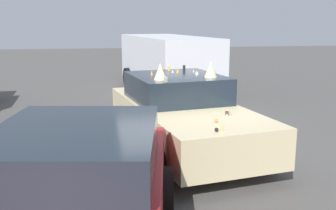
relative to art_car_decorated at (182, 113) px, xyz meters
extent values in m
plane|color=#514F4C|center=(-0.08, -0.01, -0.71)|extent=(60.00, 60.00, 0.00)
cube|color=beige|center=(-0.08, -0.01, -0.12)|extent=(4.72, 2.57, 0.66)
cube|color=#1E2833|center=(0.30, 0.05, 0.46)|extent=(2.13, 1.98, 0.51)
cylinder|color=black|center=(-1.29, -1.18, -0.40)|extent=(0.63, 0.32, 0.60)
cylinder|color=black|center=(-1.61, 0.68, -0.40)|extent=(0.63, 0.32, 0.60)
cylinder|color=black|center=(1.44, -0.71, -0.40)|extent=(0.63, 0.32, 0.60)
cylinder|color=black|center=(1.13, 1.15, -0.40)|extent=(0.63, 0.32, 0.60)
ellipsoid|color=black|center=(1.46, 1.19, -0.27)|extent=(0.11, 0.04, 0.14)
ellipsoid|color=black|center=(-0.79, 0.80, -0.18)|extent=(0.11, 0.04, 0.10)
ellipsoid|color=black|center=(0.61, 1.04, -0.24)|extent=(0.14, 0.04, 0.08)
ellipsoid|color=black|center=(-0.24, -0.98, 0.06)|extent=(0.13, 0.04, 0.09)
ellipsoid|color=black|center=(0.05, -0.93, -0.04)|extent=(0.20, 0.05, 0.10)
ellipsoid|color=black|center=(-0.55, -1.03, -0.15)|extent=(0.17, 0.05, 0.15)
cone|color=silver|center=(-1.19, -0.53, 0.24)|extent=(0.08, 0.08, 0.06)
cone|color=gray|center=(-1.14, -0.60, 0.26)|extent=(0.08, 0.08, 0.10)
sphere|color=black|center=(-2.08, -0.07, 0.24)|extent=(0.06, 0.06, 0.06)
sphere|color=orange|center=(-1.58, -0.22, 0.24)|extent=(0.06, 0.06, 0.06)
cylinder|color=#51381E|center=(-1.17, -0.53, 0.25)|extent=(0.07, 0.07, 0.08)
cone|color=tan|center=(-2.08, -0.16, 0.27)|extent=(0.07, 0.07, 0.13)
cone|color=gray|center=(0.65, -0.39, 0.75)|extent=(0.05, 0.05, 0.07)
cone|color=gray|center=(-0.02, -0.54, 0.76)|extent=(0.06, 0.06, 0.09)
cylinder|color=black|center=(1.05, -0.27, 0.77)|extent=(0.07, 0.07, 0.11)
cone|color=orange|center=(1.09, 0.06, 0.77)|extent=(0.10, 0.10, 0.10)
cone|color=#A87A38|center=(1.03, 0.23, 0.77)|extent=(0.11, 0.11, 0.11)
cone|color=orange|center=(0.37, 0.53, 0.77)|extent=(0.05, 0.05, 0.11)
cone|color=gray|center=(0.69, 0.05, 0.75)|extent=(0.09, 0.09, 0.06)
cone|color=orange|center=(0.67, -0.05, 0.76)|extent=(0.08, 0.08, 0.09)
cylinder|color=gray|center=(-0.55, 0.40, 0.76)|extent=(0.08, 0.08, 0.08)
cone|color=silver|center=(0.37, -0.39, 0.75)|extent=(0.08, 0.08, 0.06)
cone|color=beige|center=(-0.12, -0.53, 0.87)|extent=(0.24, 0.24, 0.30)
cone|color=beige|center=(-0.29, 0.46, 0.87)|extent=(0.24, 0.24, 0.30)
cube|color=silver|center=(6.33, -0.80, 0.42)|extent=(5.58, 2.90, 1.65)
cube|color=#1E2833|center=(8.16, -0.48, 0.75)|extent=(0.42, 1.77, 0.59)
cylinder|color=black|center=(7.72, 0.49, -0.35)|extent=(0.75, 0.36, 0.72)
cylinder|color=black|center=(8.07, -1.55, -0.35)|extent=(0.75, 0.36, 0.72)
cylinder|color=black|center=(4.58, -0.06, -0.35)|extent=(0.75, 0.36, 0.72)
cylinder|color=black|center=(4.93, -2.09, -0.35)|extent=(0.75, 0.36, 0.72)
cube|color=#1E2833|center=(-3.37, 1.82, 0.48)|extent=(2.27, 1.96, 0.48)
cylinder|color=black|center=(-2.62, 0.77, -0.39)|extent=(0.65, 0.33, 0.63)
cylinder|color=black|center=(-2.30, 2.55, -0.39)|extent=(0.65, 0.33, 0.63)
camera|label=1|loc=(-7.32, 1.54, 1.77)|focal=42.07mm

